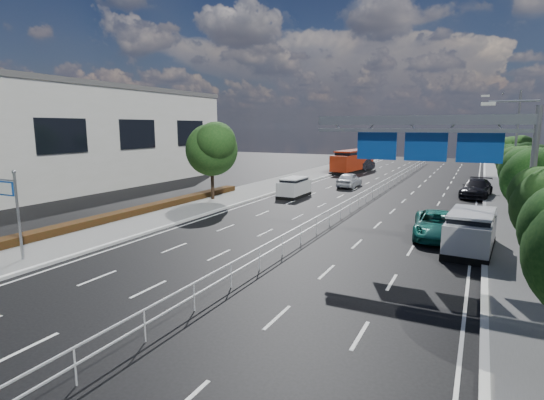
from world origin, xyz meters
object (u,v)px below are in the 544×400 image
at_px(pedestrian_b, 519,199).
at_px(overhead_gantry, 442,141).
at_px(red_bus, 353,161).
at_px(near_car_silver, 349,180).
at_px(parked_car_teal, 437,225).
at_px(near_car_dark, 364,164).
at_px(toilet_sign, 11,200).
at_px(silver_minivan, 471,232).
at_px(white_minivan, 294,187).
at_px(parked_car_dark, 476,188).

bearing_deg(pedestrian_b, overhead_gantry, 112.53).
xyz_separation_m(overhead_gantry, red_bus, (-14.24, 35.65, -4.00)).
height_order(red_bus, near_car_silver, red_bus).
distance_m(overhead_gantry, parked_car_teal, 5.88).
height_order(near_car_silver, near_car_dark, near_car_dark).
bearing_deg(red_bus, toilet_sign, -87.76).
bearing_deg(near_car_dark, toilet_sign, 90.22).
bearing_deg(silver_minivan, toilet_sign, -145.63).
distance_m(toilet_sign, parked_car_teal, 22.08).
distance_m(white_minivan, near_car_dark, 26.09).
relative_size(near_car_silver, pedestrian_b, 2.55).
xyz_separation_m(toilet_sign, overhead_gantry, (17.69, 10.05, 2.66)).
bearing_deg(parked_car_dark, parked_car_teal, -88.95).
bearing_deg(parked_car_dark, near_car_silver, -178.25).
bearing_deg(toilet_sign, overhead_gantry, 29.60).
height_order(white_minivan, parked_car_dark, white_minivan).
relative_size(near_car_silver, silver_minivan, 0.89).
distance_m(near_car_silver, parked_car_teal, 20.56).
relative_size(silver_minivan, parked_car_dark, 0.93).
relative_size(toilet_sign, pedestrian_b, 2.43).
relative_size(overhead_gantry, pedestrian_b, 5.73).
xyz_separation_m(near_car_silver, parked_car_teal, (10.27, -17.81, -0.03)).
relative_size(white_minivan, parked_car_dark, 0.74).
distance_m(white_minivan, red_bus, 22.96).
relative_size(near_car_dark, parked_car_teal, 0.97).
xyz_separation_m(white_minivan, near_car_dark, (-0.33, 26.09, -0.01)).
height_order(silver_minivan, pedestrian_b, silver_minivan).
xyz_separation_m(red_bus, silver_minivan, (15.80, -34.48, -0.58)).
relative_size(red_bus, parked_car_teal, 1.96).
bearing_deg(near_car_silver, silver_minivan, 121.00).
distance_m(red_bus, pedestrian_b, 28.92).
distance_m(parked_car_teal, pedestrian_b, 11.31).
bearing_deg(near_car_dark, parked_car_teal, 115.60).
bearing_deg(near_car_silver, overhead_gantry, 116.28).
bearing_deg(pedestrian_b, parked_car_dark, -25.02).
bearing_deg(red_bus, near_car_dark, 83.62).
height_order(overhead_gantry, near_car_silver, overhead_gantry).
bearing_deg(red_bus, pedestrian_b, -43.19).
distance_m(toilet_sign, near_car_silver, 32.05).
distance_m(near_car_silver, pedestrian_b, 16.74).
distance_m(overhead_gantry, red_bus, 38.60).
relative_size(red_bus, silver_minivan, 2.04).
xyz_separation_m(near_car_dark, parked_car_teal, (13.27, -35.53, -0.11)).
bearing_deg(near_car_dark, pedestrian_b, 130.55).
relative_size(white_minivan, near_car_dark, 0.79).
height_order(near_car_silver, silver_minivan, silver_minivan).
xyz_separation_m(toilet_sign, parked_car_dark, (19.25, 30.00, -2.14)).
height_order(parked_car_teal, parked_car_dark, parked_car_dark).
distance_m(overhead_gantry, near_car_silver, 24.07).
bearing_deg(silver_minivan, white_minivan, 146.05).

